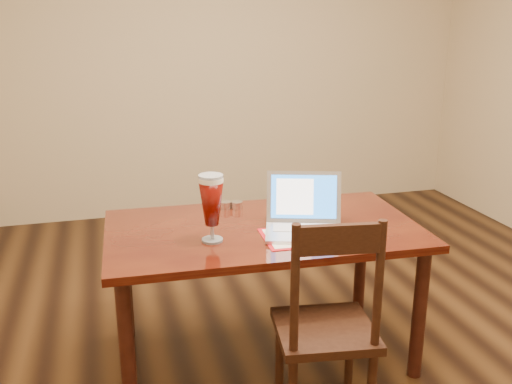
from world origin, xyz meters
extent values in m
plane|color=black|center=(0.00, 0.00, 0.00)|extent=(5.00, 5.00, 0.00)
cube|color=tan|center=(0.00, 2.50, 1.35)|extent=(4.50, 0.01, 2.70)
cube|color=#4D190A|center=(-0.26, 0.10, 0.69)|extent=(1.54, 0.91, 0.04)
cylinder|color=#35140D|center=(-0.95, -0.22, 0.33)|extent=(0.07, 0.07, 0.67)
cylinder|color=#35140D|center=(0.40, -0.27, 0.33)|extent=(0.07, 0.07, 0.67)
cylinder|color=#35140D|center=(-0.93, 0.48, 0.33)|extent=(0.07, 0.07, 0.67)
cylinder|color=#35140D|center=(0.43, 0.42, 0.33)|extent=(0.07, 0.07, 0.67)
cube|color=#B41018|center=(-0.11, -0.07, 0.71)|extent=(0.41, 0.30, 0.00)
cube|color=white|center=(-0.11, -0.07, 0.71)|extent=(0.37, 0.26, 0.00)
cube|color=#B8B8BD|center=(-0.11, -0.06, 0.72)|extent=(0.42, 0.35, 0.02)
cube|color=#BABABF|center=(-0.10, -0.02, 0.73)|extent=(0.32, 0.20, 0.00)
cube|color=#ACACB1|center=(-0.13, -0.13, 0.73)|extent=(0.11, 0.09, 0.00)
cube|color=#B8B8BD|center=(-0.06, 0.09, 0.85)|extent=(0.37, 0.18, 0.24)
cube|color=blue|center=(-0.06, 0.08, 0.85)|extent=(0.32, 0.15, 0.20)
cube|color=white|center=(-0.11, 0.09, 0.85)|extent=(0.19, 0.10, 0.17)
cylinder|color=silver|center=(-0.54, -0.01, 0.71)|extent=(0.10, 0.10, 0.01)
cylinder|color=silver|center=(-0.54, -0.01, 0.75)|extent=(0.02, 0.02, 0.07)
cylinder|color=white|center=(-0.54, -0.01, 1.00)|extent=(0.11, 0.11, 0.02)
cylinder|color=silver|center=(-0.54, -0.01, 1.01)|extent=(0.11, 0.11, 0.01)
cylinder|color=silver|center=(-0.38, 0.42, 0.73)|extent=(0.06, 0.06, 0.04)
cylinder|color=silver|center=(-0.32, 0.40, 0.73)|extent=(0.06, 0.06, 0.04)
cube|color=black|center=(-0.14, -0.42, 0.42)|extent=(0.46, 0.44, 0.04)
cylinder|color=black|center=(-0.28, -0.24, 0.20)|extent=(0.04, 0.04, 0.40)
cylinder|color=black|center=(0.04, -0.29, 0.20)|extent=(0.04, 0.04, 0.40)
cylinder|color=black|center=(-0.33, -0.55, 0.70)|extent=(0.03, 0.03, 0.52)
cylinder|color=black|center=(0.00, -0.60, 0.70)|extent=(0.03, 0.03, 0.52)
cube|color=black|center=(-0.16, -0.57, 0.89)|extent=(0.33, 0.07, 0.12)
camera|label=1|loc=(-0.98, -2.40, 1.68)|focal=40.00mm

